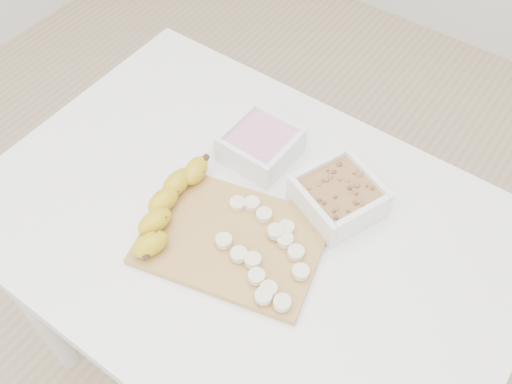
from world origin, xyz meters
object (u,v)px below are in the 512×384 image
Objects in this scene: bowl_granola at (339,196)px; table at (247,249)px; cutting_board at (232,240)px; banana at (169,207)px; bowl_yogurt at (260,144)px.

table is at bearing -132.47° from bowl_granola.
banana reaches higher than cutting_board.
bowl_granola reaches higher than bowl_yogurt.
table is 0.11m from cutting_board.
table is at bearing -63.36° from bowl_yogurt.
bowl_yogurt reaches higher than table.
cutting_board is (0.01, -0.05, 0.10)m from table.
bowl_granola is 0.57× the size of cutting_board.
bowl_yogurt is (-0.07, 0.15, 0.13)m from table.
bowl_yogurt is 0.23m from banana.
banana is at bearing -148.36° from table.
table is at bearing 29.71° from banana.
bowl_granola is at bearing 38.47° from banana.
table is 0.22m from bowl_granola.
bowl_granola reaches higher than cutting_board.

